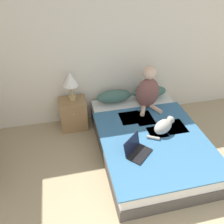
% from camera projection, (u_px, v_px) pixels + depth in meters
% --- Properties ---
extents(wall_back, '(6.00, 0.05, 2.55)m').
position_uv_depth(wall_back, '(122.00, 48.00, 3.88)').
color(wall_back, silver).
rests_on(wall_back, ground_plane).
extents(bed, '(1.50, 2.12, 0.41)m').
position_uv_depth(bed, '(148.00, 141.00, 3.63)').
color(bed, '#4C4742').
rests_on(bed, ground_plane).
extents(pillow_near, '(0.62, 0.26, 0.21)m').
position_uv_depth(pillow_near, '(114.00, 96.00, 4.11)').
color(pillow_near, '#42665B').
rests_on(pillow_near, bed).
extents(pillow_far, '(0.62, 0.26, 0.21)m').
position_uv_depth(pillow_far, '(150.00, 92.00, 4.23)').
color(pillow_far, '#42665B').
rests_on(pillow_far, bed).
extents(person_sitting, '(0.39, 0.38, 0.74)m').
position_uv_depth(person_sitting, '(148.00, 90.00, 3.85)').
color(person_sitting, brown).
rests_on(person_sitting, bed).
extents(cat_tabby, '(0.49, 0.35, 0.20)m').
position_uv_depth(cat_tabby, '(164.00, 126.00, 3.44)').
color(cat_tabby, '#A8A399').
rests_on(cat_tabby, bed).
extents(laptop_open, '(0.42, 0.42, 0.22)m').
position_uv_depth(laptop_open, '(137.00, 150.00, 3.11)').
color(laptop_open, black).
rests_on(laptop_open, bed).
extents(nightstand, '(0.45, 0.38, 0.55)m').
position_uv_depth(nightstand, '(73.00, 114.00, 4.09)').
color(nightstand, '#937047').
rests_on(nightstand, ground_plane).
extents(table_lamp, '(0.26, 0.26, 0.50)m').
position_uv_depth(table_lamp, '(70.00, 81.00, 3.74)').
color(table_lamp, tan).
rests_on(table_lamp, nightstand).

